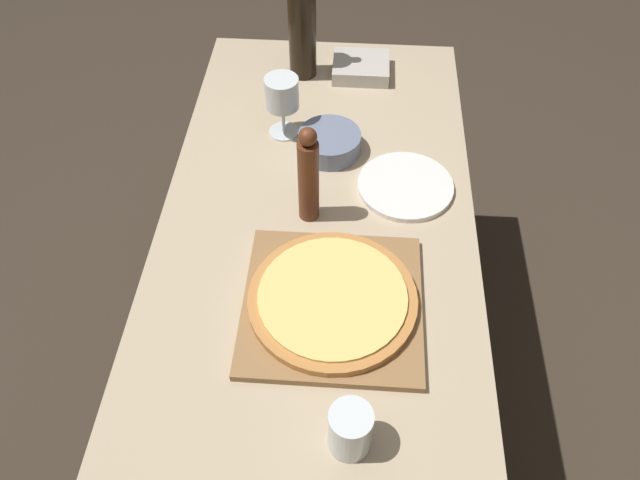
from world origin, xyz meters
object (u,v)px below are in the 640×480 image
object	(u,v)px
pizza	(332,298)
small_bowl	(329,143)
wine_bottle	(302,27)
pepper_mill	(308,177)
wine_glass	(282,95)

from	to	relation	value
pizza	small_bowl	size ratio (longest dim) A/B	2.17
wine_bottle	pepper_mill	bearing A→B (deg)	-83.68
wine_bottle	pepper_mill	size ratio (longest dim) A/B	1.38
pizza	wine_bottle	xyz separation A→B (m)	(-0.13, 0.80, 0.12)
pepper_mill	pizza	bearing A→B (deg)	-74.97
wine_bottle	wine_glass	size ratio (longest dim) A/B	2.12
wine_bottle	pepper_mill	xyz separation A→B (m)	(0.06, -0.55, -0.02)
pizza	small_bowl	distance (m)	0.48
pizza	pepper_mill	bearing A→B (deg)	105.03
wine_bottle	wine_glass	world-z (taller)	wine_bottle
pepper_mill	wine_glass	size ratio (longest dim) A/B	1.54
wine_glass	small_bowl	size ratio (longest dim) A/B	1.04
pizza	pepper_mill	size ratio (longest dim) A/B	1.35
wine_bottle	small_bowl	world-z (taller)	wine_bottle
pizza	pepper_mill	xyz separation A→B (m)	(-0.07, 0.25, 0.09)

